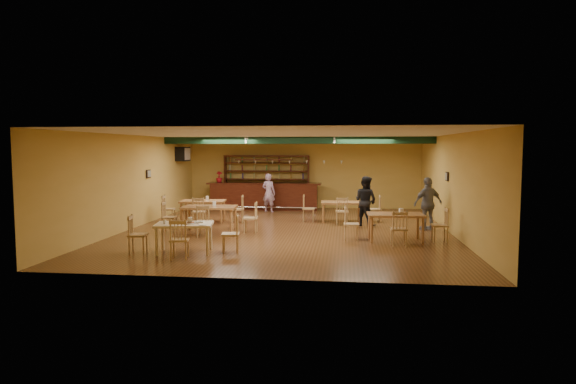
# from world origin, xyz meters

# --- Properties ---
(floor) EXTENTS (12.00, 12.00, 0.00)m
(floor) POSITION_xyz_m (0.00, 0.00, 0.00)
(floor) COLOR #503216
(floor) RESTS_ON ground
(ceiling_beam) EXTENTS (10.00, 0.30, 0.25)m
(ceiling_beam) POSITION_xyz_m (0.00, 2.80, 2.87)
(ceiling_beam) COLOR black
(ceiling_beam) RESTS_ON ceiling
(track_rail_left) EXTENTS (0.05, 2.50, 0.05)m
(track_rail_left) POSITION_xyz_m (-1.80, 3.40, 2.94)
(track_rail_left) COLOR silver
(track_rail_left) RESTS_ON ceiling
(track_rail_right) EXTENTS (0.05, 2.50, 0.05)m
(track_rail_right) POSITION_xyz_m (1.40, 3.40, 2.94)
(track_rail_right) COLOR silver
(track_rail_right) RESTS_ON ceiling
(ac_unit) EXTENTS (0.34, 0.70, 0.48)m
(ac_unit) POSITION_xyz_m (-4.80, 4.20, 2.35)
(ac_unit) COLOR silver
(ac_unit) RESTS_ON wall_left
(picture_left) EXTENTS (0.04, 0.34, 0.28)m
(picture_left) POSITION_xyz_m (-4.97, 1.00, 1.70)
(picture_left) COLOR black
(picture_left) RESTS_ON wall_left
(picture_right) EXTENTS (0.04, 0.34, 0.28)m
(picture_right) POSITION_xyz_m (4.97, 0.50, 1.70)
(picture_right) COLOR black
(picture_right) RESTS_ON wall_right
(bar_counter) EXTENTS (4.79, 0.85, 1.13)m
(bar_counter) POSITION_xyz_m (-1.60, 5.15, 0.56)
(bar_counter) COLOR #36100A
(bar_counter) RESTS_ON ground
(back_bar_hutch) EXTENTS (3.71, 0.40, 2.28)m
(back_bar_hutch) POSITION_xyz_m (-1.60, 5.78, 1.14)
(back_bar_hutch) COLOR #36100A
(back_bar_hutch) RESTS_ON ground
(poinsettia) EXTENTS (0.34, 0.34, 0.47)m
(poinsettia) POSITION_xyz_m (-3.54, 5.15, 1.37)
(poinsettia) COLOR #A80F19
(poinsettia) RESTS_ON bar_counter
(dining_table_a) EXTENTS (1.61, 1.06, 0.76)m
(dining_table_a) POSITION_xyz_m (-3.13, 1.30, 0.38)
(dining_table_a) COLOR #A26D39
(dining_table_a) RESTS_ON ground
(dining_table_b) EXTENTS (1.45, 0.90, 0.71)m
(dining_table_b) POSITION_xyz_m (1.68, 1.93, 0.36)
(dining_table_b) COLOR #A26D39
(dining_table_b) RESTS_ON ground
(dining_table_c) EXTENTS (1.67, 1.06, 0.81)m
(dining_table_c) POSITION_xyz_m (-2.32, -0.77, 0.41)
(dining_table_c) COLOR #A26D39
(dining_table_c) RESTS_ON ground
(dining_table_d) EXTENTS (1.56, 0.97, 0.77)m
(dining_table_d) POSITION_xyz_m (3.20, -1.55, 0.38)
(dining_table_d) COLOR #A26D39
(dining_table_d) RESTS_ON ground
(near_table) EXTENTS (1.49, 1.09, 0.73)m
(near_table) POSITION_xyz_m (-2.13, -3.75, 0.37)
(near_table) COLOR tan
(near_table) RESTS_ON ground
(pizza_tray) EXTENTS (0.47, 0.47, 0.01)m
(pizza_tray) POSITION_xyz_m (-2.03, -3.75, 0.74)
(pizza_tray) COLOR silver
(pizza_tray) RESTS_ON near_table
(parmesan_shaker) EXTENTS (0.08, 0.08, 0.11)m
(parmesan_shaker) POSITION_xyz_m (-2.57, -3.90, 0.79)
(parmesan_shaker) COLOR #EAE5C6
(parmesan_shaker) RESTS_ON near_table
(napkin_stack) EXTENTS (0.20, 0.16, 0.03)m
(napkin_stack) POSITION_xyz_m (-1.79, -3.56, 0.75)
(napkin_stack) COLOR white
(napkin_stack) RESTS_ON near_table
(pizza_server) EXTENTS (0.31, 0.26, 0.00)m
(pizza_server) POSITION_xyz_m (-1.88, -3.70, 0.75)
(pizza_server) COLOR silver
(pizza_server) RESTS_ON pizza_tray
(side_plate) EXTENTS (0.25, 0.25, 0.01)m
(side_plate) POSITION_xyz_m (-1.59, -3.95, 0.74)
(side_plate) COLOR white
(side_plate) RESTS_ON near_table
(patron_bar) EXTENTS (0.66, 0.53, 1.57)m
(patron_bar) POSITION_xyz_m (-1.28, 4.33, 0.78)
(patron_bar) COLOR #854493
(patron_bar) RESTS_ON ground
(patron_right_a) EXTENTS (1.02, 0.99, 1.66)m
(patron_right_a) POSITION_xyz_m (2.48, 1.13, 0.83)
(patron_right_a) COLOR black
(patron_right_a) RESTS_ON ground
(patron_right_b) EXTENTS (1.06, 0.77, 1.68)m
(patron_right_b) POSITION_xyz_m (4.40, 0.45, 0.84)
(patron_right_b) COLOR slate
(patron_right_b) RESTS_ON ground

